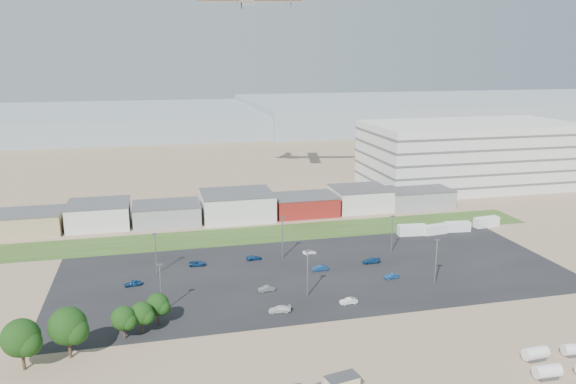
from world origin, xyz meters
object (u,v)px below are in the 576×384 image
object	(u,v)px
parked_car_3	(280,309)
storage_tank_nw	(535,353)
parked_car_1	(392,276)
box_trailer_a	(412,230)
parked_car_5	(133,283)
portable_shed	(342,384)
tree_far_left	(21,342)
parked_car_13	(349,301)
parked_car_4	(267,289)
parked_car_6	(254,258)
parked_car_12	(371,261)
parked_car_7	(320,268)
parked_car_9	(197,263)
parked_car_11	(309,252)

from	to	relation	value
parked_car_3	storage_tank_nw	bearing A→B (deg)	58.83
parked_car_3	parked_car_1	bearing A→B (deg)	115.84
box_trailer_a	parked_car_5	xyz separation A→B (m)	(-77.21, -19.07, -0.88)
portable_shed	box_trailer_a	distance (m)	82.25
tree_far_left	parked_car_13	distance (m)	61.59
parked_car_4	parked_car_13	world-z (taller)	parked_car_13
parked_car_5	parked_car_6	size ratio (longest dim) A/B	0.96
box_trailer_a	parked_car_12	size ratio (longest dim) A/B	1.83
parked_car_1	parked_car_7	size ratio (longest dim) A/B	0.89
storage_tank_nw	parked_car_13	bearing A→B (deg)	129.22
parked_car_4	parked_car_5	bearing A→B (deg)	-115.85
parked_car_1	parked_car_3	bearing A→B (deg)	-75.34
parked_car_3	parked_car_6	bearing A→B (deg)	-175.37
box_trailer_a	parked_car_9	size ratio (longest dim) A/B	1.93
parked_car_11	box_trailer_a	bearing A→B (deg)	-79.42
storage_tank_nw	box_trailer_a	xyz separation A→B (m)	(10.07, 67.90, 0.24)
parked_car_6	parked_car_11	distance (m)	14.79
parked_car_7	parked_car_9	world-z (taller)	parked_car_7
parked_car_1	parked_car_9	distance (m)	47.08
tree_far_left	parked_car_1	size ratio (longest dim) A/B	2.87
parked_car_9	parked_car_12	world-z (taller)	parked_car_12
parked_car_12	parked_car_4	bearing A→B (deg)	-70.43
tree_far_left	parked_car_11	distance (m)	73.96
parked_car_5	parked_car_12	size ratio (longest dim) A/B	0.85
storage_tank_nw	parked_car_4	size ratio (longest dim) A/B	1.13
parked_car_12	parked_car_9	bearing A→B (deg)	-102.17
parked_car_4	parked_car_3	bearing A→B (deg)	-4.19
parked_car_3	parked_car_12	bearing A→B (deg)	132.45
parked_car_5	parked_car_9	xyz separation A→B (m)	(15.12, 9.18, -0.06)
parked_car_1	parked_car_13	xyz separation A→B (m)	(-14.32, -10.56, 0.05)
parked_car_3	parked_car_5	xyz separation A→B (m)	(-29.06, 20.73, -0.02)
parked_car_1	parked_car_12	size ratio (longest dim) A/B	0.79
parked_car_1	parked_car_6	bearing A→B (deg)	-130.24
storage_tank_nw	tree_far_left	size ratio (longest dim) A/B	0.42
parked_car_12	parked_car_7	bearing A→B (deg)	-83.34
portable_shed	parked_car_13	size ratio (longest dim) A/B	1.37
parked_car_7	tree_far_left	bearing A→B (deg)	-63.77
parked_car_3	parked_car_13	bearing A→B (deg)	96.75
parked_car_4	parked_car_13	bearing A→B (deg)	49.24
box_trailer_a	parked_car_3	distance (m)	62.48
storage_tank_nw	box_trailer_a	size ratio (longest dim) A/B	0.53
parked_car_3	parked_car_11	bearing A→B (deg)	159.45
parked_car_1	parked_car_12	distance (m)	10.55
parked_car_12	parked_car_1	bearing A→B (deg)	3.88
parked_car_6	parked_car_11	bearing A→B (deg)	-92.34
parked_car_9	parked_car_12	bearing A→B (deg)	-97.05
box_trailer_a	parked_car_9	world-z (taller)	box_trailer_a
box_trailer_a	parked_car_3	size ratio (longest dim) A/B	1.79
box_trailer_a	parked_car_12	xyz separation A→B (m)	(-19.88, -18.33, -0.88)
parked_car_13	parked_car_7	bearing A→B (deg)	178.64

